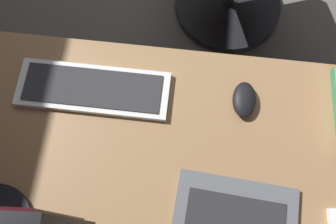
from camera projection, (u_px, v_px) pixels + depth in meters
name	position (u px, v px, depth m)	size (l,w,h in m)	color
desk	(166.00, 163.00, 1.01)	(1.81, 0.64, 0.73)	#936D47
drawer_pedestal	(78.00, 176.00, 1.30)	(0.40, 0.51, 0.69)	#936D47
keyboard_main	(93.00, 89.00, 0.99)	(0.42, 0.14, 0.02)	silver
mouse_main	(244.00, 100.00, 0.97)	(0.06, 0.10, 0.03)	black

